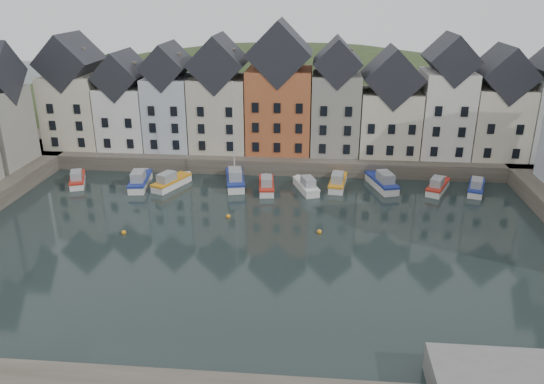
# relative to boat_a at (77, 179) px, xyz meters

# --- Properties ---
(ground) EXTENTS (260.00, 260.00, 0.00)m
(ground) POSITION_rel_boat_a_xyz_m (24.97, -16.65, -0.64)
(ground) COLOR black
(ground) RESTS_ON ground
(far_quay) EXTENTS (90.00, 16.00, 2.00)m
(far_quay) POSITION_rel_boat_a_xyz_m (24.97, 13.35, 0.36)
(far_quay) COLOR #454135
(far_quay) RESTS_ON ground
(hillside) EXTENTS (153.60, 70.40, 64.00)m
(hillside) POSITION_rel_boat_a_xyz_m (24.99, 39.35, -18.60)
(hillside) COLOR #2A351A
(hillside) RESTS_ON ground
(far_terrace) EXTENTS (72.37, 8.16, 17.78)m
(far_terrace) POSITION_rel_boat_a_xyz_m (28.18, 11.35, 8.23)
(far_terrace) COLOR beige
(far_terrace) RESTS_ON far_quay
(mooring_buoys) EXTENTS (20.50, 5.50, 0.50)m
(mooring_buoys) POSITION_rel_boat_a_xyz_m (20.97, -11.32, -0.49)
(mooring_buoys) COLOR orange
(mooring_buoys) RESTS_ON ground
(boat_a) EXTENTS (3.67, 5.86, 2.15)m
(boat_a) POSITION_rel_boat_a_xyz_m (0.00, 0.00, 0.00)
(boat_a) COLOR silver
(boat_a) RESTS_ON ground
(boat_b) EXTENTS (2.88, 6.76, 2.51)m
(boat_b) POSITION_rel_boat_a_xyz_m (8.28, -0.13, 0.11)
(boat_b) COLOR silver
(boat_b) RESTS_ON ground
(boat_c) EXTENTS (4.14, 6.31, 2.33)m
(boat_c) POSITION_rel_boat_a_xyz_m (12.20, -0.02, 0.05)
(boat_c) COLOR silver
(boat_c) RESTS_ON ground
(boat_d) EXTENTS (3.50, 7.25, 13.31)m
(boat_d) POSITION_rel_boat_a_xyz_m (20.19, 1.35, 0.22)
(boat_d) COLOR silver
(boat_d) RESTS_ON ground
(boat_e) EXTENTS (2.47, 6.00, 2.24)m
(boat_e) POSITION_rel_boat_a_xyz_m (24.33, -0.04, 0.03)
(boat_e) COLOR silver
(boat_e) RESTS_ON ground
(boat_f) EXTENTS (3.61, 5.95, 2.19)m
(boat_f) POSITION_rel_boat_a_xyz_m (29.27, 0.24, 0.01)
(boat_f) COLOR silver
(boat_f) RESTS_ON ground
(boat_g) EXTENTS (2.61, 6.18, 2.30)m
(boat_g) POSITION_rel_boat_a_xyz_m (33.16, 1.84, 0.04)
(boat_g) COLOR silver
(boat_g) RESTS_ON ground
(boat_h) EXTENTS (3.90, 6.91, 2.54)m
(boat_h) POSITION_rel_boat_a_xyz_m (38.73, 2.11, 0.11)
(boat_h) COLOR silver
(boat_h) RESTS_ON ground
(boat_i) EXTENTS (3.95, 5.92, 2.19)m
(boat_i) POSITION_rel_boat_a_xyz_m (45.42, 1.53, 0.01)
(boat_i) COLOR silver
(boat_i) RESTS_ON ground
(boat_j) EXTENTS (3.39, 5.82, 2.14)m
(boat_j) POSITION_rel_boat_a_xyz_m (50.11, 1.69, -0.01)
(boat_j) COLOR silver
(boat_j) RESTS_ON ground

